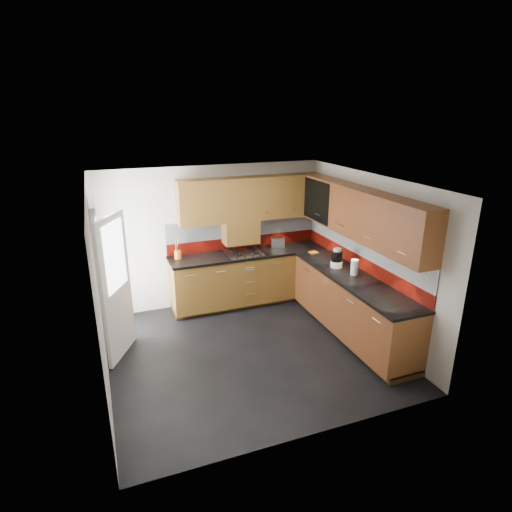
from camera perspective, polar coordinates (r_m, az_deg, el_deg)
name	(u,v)px	position (r m, az deg, el deg)	size (l,w,h in m)	color
room	(248,251)	(5.61, -1.03, 0.69)	(4.00, 3.80, 2.64)	black
base_cabinets	(295,292)	(7.00, 5.28, -4.83)	(2.70, 3.20, 0.95)	brown
countertop	(296,265)	(6.80, 5.35, -1.18)	(2.72, 3.22, 0.04)	black
backsplash	(303,242)	(6.99, 6.27, 1.87)	(2.70, 3.20, 0.54)	maroon
upper_cabinets	(306,206)	(6.68, 6.67, 6.63)	(2.50, 3.20, 0.72)	brown
extractor_hood	(241,232)	(7.29, -2.05, 3.27)	(0.60, 0.33, 0.40)	brown
glass_cabinet	(324,199)	(7.15, 9.08, 7.56)	(0.32, 0.80, 0.66)	black
back_door	(107,282)	(6.18, -19.23, -3.25)	(0.42, 1.19, 2.04)	white
gas_hob	(244,253)	(7.23, -1.60, 0.46)	(0.60, 0.53, 0.05)	silver
utensil_pot	(178,253)	(7.07, -10.41, 0.35)	(0.11, 0.11, 0.39)	orange
toaster	(278,243)	(7.56, 2.92, 1.81)	(0.26, 0.21, 0.17)	silver
food_processor	(337,259)	(6.69, 10.71, -0.35)	(0.18, 0.18, 0.30)	white
paper_towel	(354,267)	(6.44, 13.00, -1.48)	(0.11, 0.11, 0.23)	white
orange_cloth	(313,252)	(7.33, 7.67, 0.48)	(0.14, 0.12, 0.01)	orange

